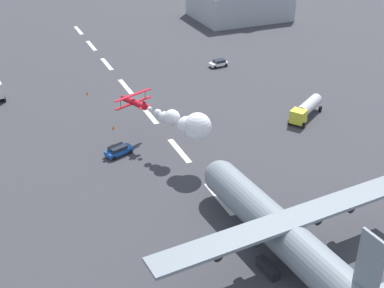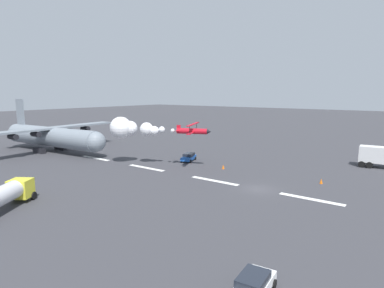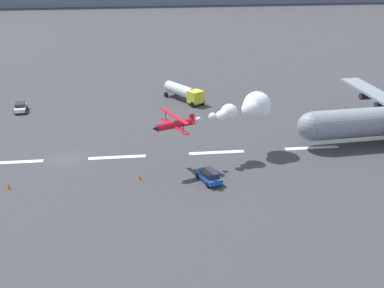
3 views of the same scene
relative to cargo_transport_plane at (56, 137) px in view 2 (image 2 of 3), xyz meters
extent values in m
plane|color=#38383D|center=(-47.66, -1.07, -3.50)|extent=(440.00, 440.00, 0.00)
cube|color=white|center=(-54.76, -1.07, -3.50)|extent=(8.00, 0.90, 0.01)
cube|color=white|center=(-40.57, -1.07, -3.50)|extent=(8.00, 0.90, 0.01)
cube|color=white|center=(-26.38, -1.07, -3.50)|extent=(8.00, 0.90, 0.01)
cube|color=white|center=(-12.19, -1.07, -3.50)|extent=(8.00, 0.90, 0.01)
cylinder|color=gray|center=(1.28, 0.10, -0.15)|extent=(27.95, 6.41, 4.31)
sphere|color=gray|center=(-12.53, -0.96, -0.15)|extent=(4.09, 4.09, 4.09)
cube|color=gray|center=(1.28, 0.10, 1.79)|extent=(5.65, 32.26, 0.40)
cylinder|color=black|center=(0.20, 8.87, 0.89)|extent=(2.48, 1.28, 1.10)
cylinder|color=black|center=(0.57, 4.07, 0.89)|extent=(2.48, 1.28, 1.10)
cylinder|color=black|center=(1.19, -3.93, 0.89)|extent=(2.48, 1.28, 1.10)
cylinder|color=black|center=(1.56, -8.74, 0.89)|extent=(2.48, 1.28, 1.10)
cube|color=gray|center=(12.88, 0.99, 5.00)|extent=(2.81, 0.51, 6.00)
cube|color=gray|center=(12.88, 0.99, 0.15)|extent=(2.68, 9.13, 0.24)
cube|color=black|center=(2.48, -2.47, -2.90)|extent=(3.27, 1.24, 1.20)
cube|color=black|center=(2.07, 2.82, -2.90)|extent=(3.27, 1.24, 1.20)
cylinder|color=red|center=(-32.66, -6.03, 2.94)|extent=(5.29, 2.95, 0.97)
cube|color=red|center=(-32.84, -6.11, 2.79)|extent=(3.22, 6.70, 0.12)
cube|color=red|center=(-32.84, -6.11, 4.15)|extent=(3.22, 6.70, 0.12)
cylinder|color=black|center=(-31.89, -8.38, 3.47)|extent=(0.08, 0.08, 1.37)
cylinder|color=black|center=(-33.79, -3.84, 3.47)|extent=(0.08, 0.08, 1.37)
cube|color=red|center=(-30.45, -5.11, 3.39)|extent=(0.68, 0.36, 1.10)
cube|color=red|center=(-30.45, -5.11, 2.99)|extent=(1.33, 2.08, 0.08)
cone|color=black|center=(-35.44, -7.19, 2.94)|extent=(0.96, 1.03, 0.83)
sphere|color=white|center=(-29.51, -4.59, 2.95)|extent=(0.70, 0.70, 0.70)
sphere|color=white|center=(-27.50, -4.01, 3.04)|extent=(1.12, 1.12, 1.12)
sphere|color=white|center=(-26.22, -3.43, 2.80)|extent=(1.65, 1.65, 1.65)
sphere|color=white|center=(-25.04, -2.69, 3.07)|extent=(2.38, 2.38, 2.38)
sphere|color=white|center=(-21.76, -1.78, 3.10)|extent=(2.69, 2.69, 2.69)
sphere|color=white|center=(-20.28, -1.14, 2.70)|extent=(2.74, 2.74, 2.74)
sphere|color=white|center=(-20.64, -0.58, 3.23)|extent=(3.95, 3.95, 3.95)
cylinder|color=black|center=(-57.51, -26.52, -2.95)|extent=(1.12, 0.44, 1.10)
cylinder|color=black|center=(-56.32, -26.42, -2.95)|extent=(1.12, 0.44, 1.10)
cylinder|color=black|center=(-57.71, -24.03, -2.95)|extent=(1.12, 0.44, 1.10)
cylinder|color=black|center=(-56.52, -23.93, -2.95)|extent=(1.12, 0.44, 1.10)
cube|color=yellow|center=(-26.70, 20.71, -1.90)|extent=(3.21, 3.15, 2.20)
cylinder|color=black|center=(-25.37, 20.86, -3.00)|extent=(0.81, 1.01, 1.00)
cylinder|color=black|center=(-27.38, 19.56, -3.00)|extent=(0.81, 1.01, 1.00)
cube|color=#194CA5|center=(-28.87, -9.98, -2.86)|extent=(3.06, 4.65, 0.65)
cube|color=#1E232D|center=(-28.81, -10.17, -2.26)|extent=(2.38, 2.97, 0.55)
cylinder|color=black|center=(-30.20, -8.83, -3.18)|extent=(0.41, 0.68, 0.64)
cylinder|color=black|center=(-29.25, -11.70, -3.18)|extent=(0.41, 0.68, 0.64)
cylinder|color=black|center=(-28.49, -8.27, -3.18)|extent=(0.41, 0.68, 0.64)
cylinder|color=black|center=(-27.55, -11.13, -3.18)|extent=(0.41, 0.68, 0.64)
cube|color=white|center=(-57.74, 20.89, -2.86)|extent=(2.19, 4.17, 0.65)
cube|color=#1E232D|center=(-57.76, 21.09, -2.26)|extent=(1.89, 2.56, 0.55)
cylinder|color=black|center=(-56.71, 19.58, -3.18)|extent=(0.28, 0.66, 0.64)
cylinder|color=black|center=(-58.50, 19.41, -3.18)|extent=(0.28, 0.66, 0.64)
cone|color=orange|center=(-53.77, -8.99, -3.13)|extent=(0.44, 0.44, 0.75)
cone|color=orange|center=(-37.60, -8.40, -3.13)|extent=(0.44, 0.44, 0.75)
camera|label=1|loc=(38.52, -27.02, 35.80)|focal=48.49mm
camera|label=2|loc=(-66.20, 39.00, 9.62)|focal=30.65mm
camera|label=3|loc=(-37.89, -67.60, 26.02)|focal=47.88mm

